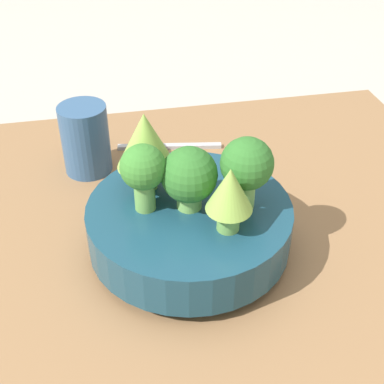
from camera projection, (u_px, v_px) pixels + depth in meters
The scene contains 10 objects.
ground_plane at pixel (195, 294), 0.65m from camera, with size 6.00×6.00×0.00m, color #ADA89E.
table at pixel (195, 282), 0.63m from camera, with size 0.83×0.80×0.04m.
bowl at pixel (192, 225), 0.63m from camera, with size 0.24×0.24×0.07m.
romanesco_piece_far at pixel (230, 193), 0.55m from camera, with size 0.05×0.05×0.08m.
broccoli_floret_left at pixel (247, 166), 0.58m from camera, with size 0.06×0.06×0.09m.
romanesco_piece_near at pixel (145, 142), 0.60m from camera, with size 0.07×0.07×0.10m.
broccoli_floret_center at pixel (192, 176), 0.58m from camera, with size 0.06×0.06×0.08m.
broccoli_floret_right at pixel (143, 171), 0.58m from camera, with size 0.05×0.05×0.08m.
cup at pixel (85, 139), 0.76m from camera, with size 0.07×0.07×0.10m.
fork at pixel (170, 146), 0.83m from camera, with size 0.16×0.04×0.01m.
Camera 1 is at (0.09, 0.44, 0.48)m, focal length 50.00 mm.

